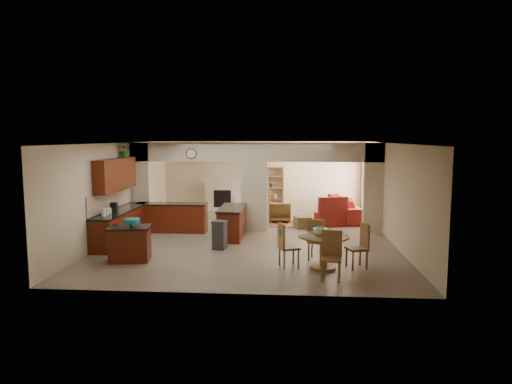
# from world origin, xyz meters

# --- Properties ---
(floor) EXTENTS (10.00, 10.00, 0.00)m
(floor) POSITION_xyz_m (0.00, 0.00, 0.00)
(floor) COLOR #776952
(floor) RESTS_ON ground
(ceiling) EXTENTS (10.00, 10.00, 0.00)m
(ceiling) POSITION_xyz_m (0.00, 0.00, 2.80)
(ceiling) COLOR white
(ceiling) RESTS_ON wall_back
(wall_back) EXTENTS (8.00, 0.00, 8.00)m
(wall_back) POSITION_xyz_m (0.00, 5.00, 1.40)
(wall_back) COLOR #C8B292
(wall_back) RESTS_ON floor
(wall_front) EXTENTS (8.00, 0.00, 8.00)m
(wall_front) POSITION_xyz_m (0.00, -5.00, 1.40)
(wall_front) COLOR #C8B292
(wall_front) RESTS_ON floor
(wall_left) EXTENTS (0.00, 10.00, 10.00)m
(wall_left) POSITION_xyz_m (-4.00, 0.00, 1.40)
(wall_left) COLOR #C8B292
(wall_left) RESTS_ON floor
(wall_right) EXTENTS (0.00, 10.00, 10.00)m
(wall_right) POSITION_xyz_m (4.00, 0.00, 1.40)
(wall_right) COLOR #C8B292
(wall_right) RESTS_ON floor
(partition_left_pier) EXTENTS (0.60, 0.25, 2.80)m
(partition_left_pier) POSITION_xyz_m (-3.70, 1.00, 1.40)
(partition_left_pier) COLOR #C8B292
(partition_left_pier) RESTS_ON floor
(partition_center_pier) EXTENTS (0.80, 0.25, 2.20)m
(partition_center_pier) POSITION_xyz_m (0.00, 1.00, 1.10)
(partition_center_pier) COLOR #C8B292
(partition_center_pier) RESTS_ON floor
(partition_right_pier) EXTENTS (0.60, 0.25, 2.80)m
(partition_right_pier) POSITION_xyz_m (3.70, 1.00, 1.40)
(partition_right_pier) COLOR #C8B292
(partition_right_pier) RESTS_ON floor
(partition_header) EXTENTS (8.00, 0.25, 0.60)m
(partition_header) POSITION_xyz_m (0.00, 1.00, 2.50)
(partition_header) COLOR #C8B292
(partition_header) RESTS_ON partition_center_pier
(kitchen_counter) EXTENTS (2.52, 3.29, 1.48)m
(kitchen_counter) POSITION_xyz_m (-3.26, -0.25, 0.46)
(kitchen_counter) COLOR #440A07
(kitchen_counter) RESTS_ON floor
(upper_cabinets) EXTENTS (0.35, 2.40, 0.90)m
(upper_cabinets) POSITION_xyz_m (-3.82, -0.80, 1.92)
(upper_cabinets) COLOR #440A07
(upper_cabinets) RESTS_ON wall_left
(peninsula) EXTENTS (0.70, 1.85, 0.91)m
(peninsula) POSITION_xyz_m (-0.60, -0.11, 0.46)
(peninsula) COLOR #440A07
(peninsula) RESTS_ON floor
(wall_clock) EXTENTS (0.34, 0.03, 0.34)m
(wall_clock) POSITION_xyz_m (-2.00, 0.85, 2.45)
(wall_clock) COLOR #4D2C19
(wall_clock) RESTS_ON partition_header
(rug) EXTENTS (1.60, 1.30, 0.01)m
(rug) POSITION_xyz_m (1.20, 2.10, 0.01)
(rug) COLOR brown
(rug) RESTS_ON floor
(fireplace) EXTENTS (1.60, 0.35, 1.20)m
(fireplace) POSITION_xyz_m (-1.60, 4.83, 0.61)
(fireplace) COLOR beige
(fireplace) RESTS_ON floor
(shelving_unit) EXTENTS (1.00, 0.32, 1.80)m
(shelving_unit) POSITION_xyz_m (0.35, 4.82, 0.90)
(shelving_unit) COLOR brown
(shelving_unit) RESTS_ON floor
(window_a) EXTENTS (0.02, 0.90, 1.90)m
(window_a) POSITION_xyz_m (3.97, 2.30, 1.20)
(window_a) COLOR white
(window_a) RESTS_ON wall_right
(window_b) EXTENTS (0.02, 0.90, 1.90)m
(window_b) POSITION_xyz_m (3.97, 4.00, 1.20)
(window_b) COLOR white
(window_b) RESTS_ON wall_right
(glazed_door) EXTENTS (0.02, 0.70, 2.10)m
(glazed_door) POSITION_xyz_m (3.97, 3.15, 1.05)
(glazed_door) COLOR white
(glazed_door) RESTS_ON wall_right
(drape_a_left) EXTENTS (0.10, 0.28, 2.30)m
(drape_a_left) POSITION_xyz_m (3.93, 1.70, 1.20)
(drape_a_left) COLOR #451C1B
(drape_a_left) RESTS_ON wall_right
(drape_a_right) EXTENTS (0.10, 0.28, 2.30)m
(drape_a_right) POSITION_xyz_m (3.93, 2.90, 1.20)
(drape_a_right) COLOR #451C1B
(drape_a_right) RESTS_ON wall_right
(drape_b_left) EXTENTS (0.10, 0.28, 2.30)m
(drape_b_left) POSITION_xyz_m (3.93, 3.40, 1.20)
(drape_b_left) COLOR #451C1B
(drape_b_left) RESTS_ON wall_right
(drape_b_right) EXTENTS (0.10, 0.28, 2.30)m
(drape_b_right) POSITION_xyz_m (3.93, 4.60, 1.20)
(drape_b_right) COLOR #451C1B
(drape_b_right) RESTS_ON wall_right
(ceiling_fan) EXTENTS (1.00, 1.00, 0.10)m
(ceiling_fan) POSITION_xyz_m (1.50, 3.00, 2.56)
(ceiling_fan) COLOR white
(ceiling_fan) RESTS_ON ceiling
(kitchen_island) EXTENTS (1.06, 0.83, 0.84)m
(kitchen_island) POSITION_xyz_m (-2.73, -2.85, 0.42)
(kitchen_island) COLOR #440A07
(kitchen_island) RESTS_ON floor
(teal_bowl) EXTENTS (0.39, 0.39, 0.18)m
(teal_bowl) POSITION_xyz_m (-2.67, -2.82, 0.93)
(teal_bowl) COLOR #138283
(teal_bowl) RESTS_ON kitchen_island
(trash_can) EXTENTS (0.39, 0.35, 0.71)m
(trash_can) POSITION_xyz_m (-0.74, -1.57, 0.35)
(trash_can) COLOR #2C2C2E
(trash_can) RESTS_ON floor
(dining_table) EXTENTS (1.13, 1.13, 0.77)m
(dining_table) POSITION_xyz_m (1.87, -3.21, 0.51)
(dining_table) COLOR brown
(dining_table) RESTS_ON floor
(fruit_bowl) EXTENTS (0.33, 0.33, 0.18)m
(fruit_bowl) POSITION_xyz_m (1.81, -3.14, 0.86)
(fruit_bowl) COLOR #66A623
(fruit_bowl) RESTS_ON dining_table
(sofa) EXTENTS (2.99, 1.60, 0.83)m
(sofa) POSITION_xyz_m (3.30, 3.20, 0.41)
(sofa) COLOR maroon
(sofa) RESTS_ON floor
(chaise) EXTENTS (1.20, 1.09, 0.40)m
(chaise) POSITION_xyz_m (2.55, 2.07, 0.20)
(chaise) COLOR maroon
(chaise) RESTS_ON floor
(armchair) EXTENTS (0.77, 0.80, 0.72)m
(armchair) POSITION_xyz_m (0.77, 2.57, 0.36)
(armchair) COLOR maroon
(armchair) RESTS_ON floor
(ottoman) EXTENTS (0.63, 0.63, 0.38)m
(ottoman) POSITION_xyz_m (1.54, 1.50, 0.19)
(ottoman) COLOR maroon
(ottoman) RESTS_ON floor
(plant) EXTENTS (0.48, 0.45, 0.45)m
(plant) POSITION_xyz_m (-3.82, -0.02, 2.59)
(plant) COLOR #235416
(plant) RESTS_ON upper_cabinets
(chair_north) EXTENTS (0.52, 0.52, 1.02)m
(chair_north) POSITION_xyz_m (1.76, -2.50, 0.55)
(chair_north) COLOR brown
(chair_north) RESTS_ON floor
(chair_east) EXTENTS (0.53, 0.53, 1.02)m
(chair_east) POSITION_xyz_m (2.72, -3.06, 0.55)
(chair_east) COLOR brown
(chair_east) RESTS_ON floor
(chair_south) EXTENTS (0.48, 0.48, 1.02)m
(chair_south) POSITION_xyz_m (1.99, -3.92, 0.55)
(chair_south) COLOR brown
(chair_south) RESTS_ON floor
(chair_west) EXTENTS (0.54, 0.54, 1.02)m
(chair_west) POSITION_xyz_m (1.02, -3.13, 0.55)
(chair_west) COLOR brown
(chair_west) RESTS_ON floor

